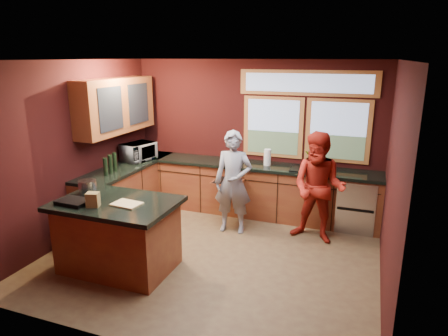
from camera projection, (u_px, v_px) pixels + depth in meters
The scene contains 14 objects.
floor at pixel (213, 255), 5.72m from camera, with size 4.50×4.50×0.00m, color brown.
room_shell at pixel (182, 125), 5.73m from camera, with size 4.52×4.02×2.71m.
back_counter at pixel (259, 190), 7.06m from camera, with size 4.50×0.64×0.93m.
left_counter at pixel (128, 191), 7.02m from camera, with size 0.64×2.30×0.93m.
island at pixel (118, 235), 5.25m from camera, with size 1.55×1.05×0.95m.
person_grey at pixel (233, 182), 6.30m from camera, with size 0.60×0.39×1.65m, color slate.
person_red at pixel (319, 188), 5.96m from camera, with size 0.82×0.64×1.69m, color maroon.
microwave at pixel (139, 152), 7.17m from camera, with size 0.58×0.39×0.32m, color #999999.
potted_plant at pixel (316, 157), 6.61m from camera, with size 0.36×0.31×0.40m, color #999999.
paper_towel at pixel (267, 157), 6.85m from camera, with size 0.12×0.12×0.28m, color silver.
cutting_board at pixel (127, 204), 5.01m from camera, with size 0.35×0.25×0.02m, color tan.
stock_pot at pixel (88, 187), 5.42m from camera, with size 0.24×0.24×0.18m, color #B0B0B4.
paper_bag at pixel (93, 200), 4.92m from camera, with size 0.15×0.12×0.18m, color brown.
black_tray at pixel (74, 202), 5.04m from camera, with size 0.40×0.28×0.05m, color black.
Camera 1 is at (1.95, -4.79, 2.74)m, focal length 32.00 mm.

